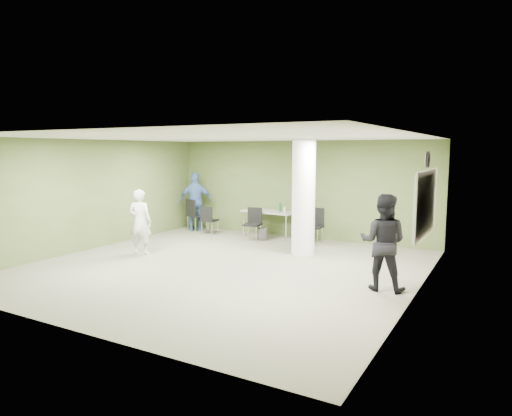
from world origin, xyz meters
The scene contains 17 objects.
floor centered at (0.00, 0.00, 0.00)m, with size 8.00×8.00×0.00m, color #575845.
ceiling centered at (0.00, 0.00, 2.80)m, with size 8.00×8.00×0.00m, color white.
wall_back centered at (0.00, 4.00, 1.40)m, with size 8.00×0.02×2.80m, color #455427.
wall_left centered at (-4.00, 0.00, 1.40)m, with size 0.02×8.00×2.80m, color #455427.
wall_right_cream centered at (4.00, 0.00, 1.40)m, with size 0.02×8.00×2.80m, color beige.
column centered at (1.00, 2.00, 1.40)m, with size 0.56×0.56×2.80m, color silver.
whiteboard centered at (3.92, 1.20, 1.50)m, with size 0.05×2.30×1.30m.
wall_clock centered at (3.92, 1.20, 2.35)m, with size 0.06×0.32×0.32m.
folding_table centered at (-0.71, 3.55, 0.73)m, with size 1.70×0.89×1.03m.
wastebasket centered at (-0.74, 3.14, 0.16)m, with size 0.28×0.28×0.33m, color #4C4C4C.
chair_back_left centered at (-3.22, 3.26, 0.60)m, with size 0.64×0.64×1.02m.
chair_back_right centered at (-2.53, 3.03, 0.50)m, with size 0.45×0.45×0.86m.
chair_table_left centered at (-0.96, 3.00, 0.53)m, with size 0.52×0.52×0.91m.
chair_table_right centered at (0.75, 3.34, 0.57)m, with size 0.51×0.51×0.97m.
woman_white centered at (-2.47, 0.07, 0.80)m, with size 0.58×0.38×1.60m, color silver.
man_black centered at (3.40, 0.05, 0.88)m, with size 0.86×0.67×1.76m, color black.
man_blue centered at (-3.26, 3.40, 0.92)m, with size 1.08×0.45×1.84m, color #3F619D.
Camera 1 is at (5.33, -8.12, 2.53)m, focal length 32.00 mm.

